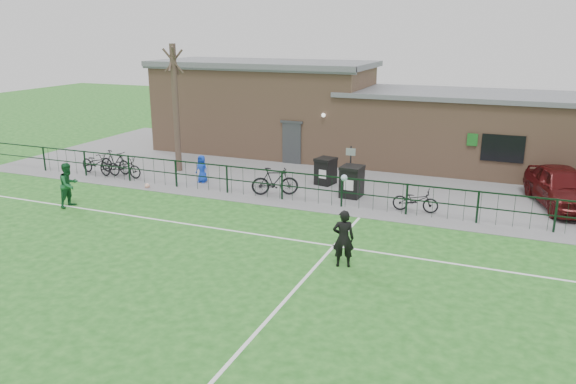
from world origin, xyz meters
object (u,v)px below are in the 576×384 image
at_px(bicycle_a, 96,163).
at_px(spectator_child, 202,169).
at_px(bare_tree, 176,109).
at_px(sign_post, 350,170).
at_px(bicycle_e, 415,200).
at_px(bicycle_b, 115,162).
at_px(wheelie_bin_left, 326,172).
at_px(outfield_player, 69,185).
at_px(wheelie_bin_right, 352,182).
at_px(ball_ground, 147,186).
at_px(bicycle_d, 275,181).
at_px(bicycle_c, 124,167).
at_px(car_maroon, 563,187).

bearing_deg(bicycle_a, spectator_child, -71.22).
distance_m(bare_tree, sign_post, 9.00).
xyz_separation_m(sign_post, bicycle_e, (2.99, -1.49, -0.55)).
bearing_deg(bicycle_b, wheelie_bin_left, -72.61).
xyz_separation_m(bicycle_a, outfield_player, (2.46, -4.36, 0.32)).
relative_size(wheelie_bin_right, ball_ground, 5.51).
xyz_separation_m(bicycle_d, outfield_player, (-6.74, -4.40, 0.26)).
height_order(bicycle_d, spectator_child, spectator_child).
xyz_separation_m(bicycle_b, spectator_child, (4.63, 0.17, 0.07)).
bearing_deg(bicycle_c, bicycle_d, -87.60).
bearing_deg(wheelie_bin_left, bicycle_d, -107.90).
distance_m(bicycle_c, spectator_child, 3.83).
bearing_deg(ball_ground, outfield_player, -110.00).
xyz_separation_m(bicycle_d, bicycle_e, (5.77, -0.01, -0.14)).
relative_size(bare_tree, spectator_child, 4.86).
relative_size(bicycle_c, outfield_player, 1.07).
relative_size(car_maroon, bicycle_e, 2.71).
relative_size(wheelie_bin_left, outfield_player, 0.63).
bearing_deg(bicycle_e, bicycle_a, 87.43).
bearing_deg(bicycle_b, bicycle_c, -110.25).
xyz_separation_m(wheelie_bin_left, sign_post, (1.39, -0.93, 0.45)).
bearing_deg(car_maroon, spectator_child, 171.45).
xyz_separation_m(bare_tree, bicycle_a, (-3.22, -2.08, -2.45)).
distance_m(bare_tree, bicycle_a, 4.55).
bearing_deg(outfield_player, bicycle_c, 13.82).
bearing_deg(bicycle_c, wheelie_bin_left, -72.59).
bearing_deg(sign_post, bicycle_b, -174.59).
distance_m(bare_tree, car_maroon, 17.00).
distance_m(bicycle_c, ball_ground, 2.37).
bearing_deg(bicycle_b, wheelie_bin_right, -81.27).
distance_m(bicycle_d, outfield_player, 8.05).
relative_size(car_maroon, ball_ground, 21.15).
relative_size(bicycle_d, ball_ground, 8.90).
height_order(wheelie_bin_right, spectator_child, spectator_child).
bearing_deg(bicycle_c, sign_post, -79.49).
distance_m(bicycle_a, bicycle_c, 1.61).
xyz_separation_m(sign_post, bicycle_b, (-11.23, -1.06, -0.45)).
relative_size(car_maroon, spectator_child, 3.73).
height_order(bare_tree, bicycle_c, bare_tree).
distance_m(bicycle_d, ball_ground, 5.68).
xyz_separation_m(car_maroon, outfield_player, (-17.60, -7.17, 0.06)).
bearing_deg(wheelie_bin_left, car_maroon, 14.20).
xyz_separation_m(wheelie_bin_right, bicycle_d, (-3.00, -0.98, -0.02)).
distance_m(bicycle_a, bicycle_e, 14.97).
xyz_separation_m(bicycle_a, bicycle_e, (14.97, 0.03, -0.08)).
bearing_deg(wheelie_bin_right, ball_ground, -162.31).
bearing_deg(wheelie_bin_left, bare_tree, -165.08).
height_order(bicycle_a, bicycle_b, bicycle_b).
bearing_deg(bicycle_c, bare_tree, -35.95).
height_order(bare_tree, bicycle_d, bare_tree).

